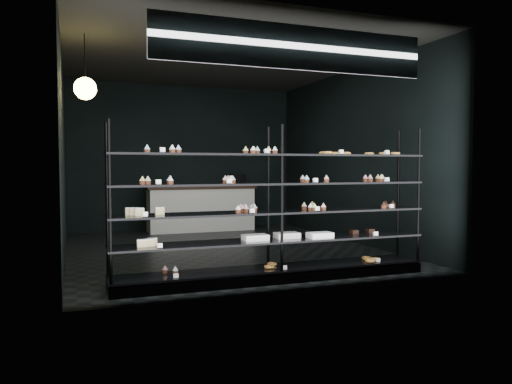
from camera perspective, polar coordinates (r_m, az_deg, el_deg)
room at (r=8.45m, az=-3.89°, el=4.23°), size 5.01×6.01×3.20m
display_shelf at (r=6.16m, az=1.98°, el=-4.35°), size 4.00×0.50×1.91m
signage at (r=5.86m, az=4.52°, el=16.14°), size 3.30×0.05×0.50m
pendant_lamp at (r=7.17m, az=-18.94°, el=11.13°), size 0.30×0.30×0.88m
service_counter at (r=10.97m, az=-6.24°, el=-1.80°), size 2.37×0.65×1.23m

